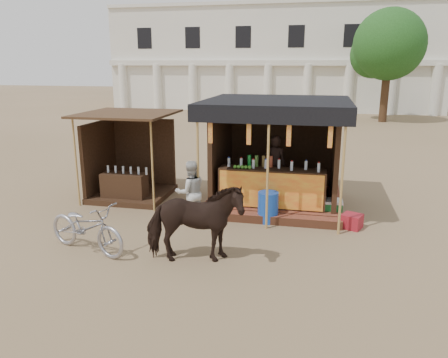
% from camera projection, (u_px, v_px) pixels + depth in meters
% --- Properties ---
extents(ground, '(120.00, 120.00, 0.00)m').
position_uv_depth(ground, '(207.00, 252.00, 8.73)').
color(ground, '#846B4C').
rests_on(ground, ground).
extents(main_stall, '(3.60, 3.61, 2.78)m').
position_uv_depth(main_stall, '(276.00, 167.00, 11.43)').
color(main_stall, brown).
rests_on(main_stall, ground).
extents(secondary_stall, '(2.40, 2.40, 2.38)m').
position_uv_depth(secondary_stall, '(126.00, 167.00, 12.22)').
color(secondary_stall, '#3A2115').
rests_on(secondary_stall, ground).
extents(cow, '(1.98, 1.23, 1.55)m').
position_uv_depth(cow, '(194.00, 224.00, 8.10)').
color(cow, black).
rests_on(cow, ground).
extents(motorbike, '(2.07, 1.26, 1.03)m').
position_uv_depth(motorbike, '(86.00, 227.00, 8.65)').
color(motorbike, '#9D9CA5').
rests_on(motorbike, ground).
extents(bystander, '(0.92, 0.86, 1.50)m').
position_uv_depth(bystander, '(191.00, 192.00, 10.15)').
color(bystander, '#B9B8B2').
rests_on(bystander, ground).
extents(blue_barrel, '(0.60, 0.60, 0.73)m').
position_uv_depth(blue_barrel, '(268.00, 207.00, 10.32)').
color(blue_barrel, '#1643A7').
rests_on(blue_barrel, ground).
extents(red_crate, '(0.54, 0.53, 0.33)m').
position_uv_depth(red_crate, '(352.00, 221.00, 9.97)').
color(red_crate, maroon).
rests_on(red_crate, ground).
extents(cooler, '(0.66, 0.46, 0.46)m').
position_uv_depth(cooler, '(329.00, 209.00, 10.62)').
color(cooler, '#186E2D').
rests_on(cooler, ground).
extents(background_building, '(26.00, 7.45, 8.18)m').
position_uv_depth(background_building, '(274.00, 59.00, 36.39)').
color(background_building, silver).
rests_on(background_building, ground).
extents(tree, '(4.50, 4.40, 7.00)m').
position_uv_depth(tree, '(386.00, 47.00, 27.23)').
color(tree, '#382314').
rests_on(tree, ground).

